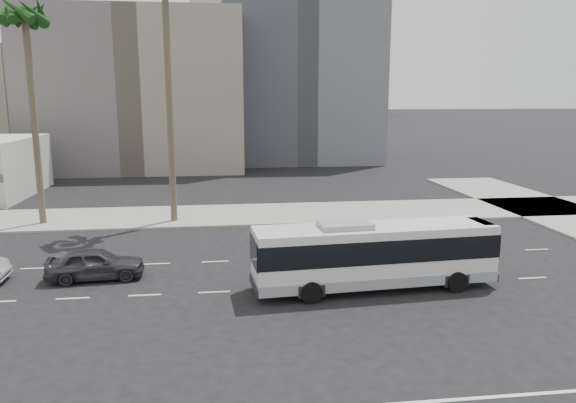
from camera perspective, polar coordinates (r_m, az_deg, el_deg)
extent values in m
plane|color=black|center=(24.32, -0.66, -9.32)|extent=(700.00, 700.00, 0.00)
cube|color=gray|center=(39.15, -3.25, -1.35)|extent=(120.00, 7.00, 0.15)
cube|color=slate|center=(68.31, -15.41, 11.11)|extent=(24.00, 18.00, 18.00)
cube|color=#4A4D55|center=(75.54, 0.91, 14.48)|extent=(20.00, 20.00, 26.00)
cube|color=beige|center=(272.99, -7.27, 13.80)|extent=(42.00, 42.00, 44.00)
cube|color=slate|center=(258.46, 3.62, 16.92)|extent=(26.00, 26.00, 70.00)
cube|color=slate|center=(292.62, 7.46, 15.18)|extent=(22.00, 22.00, 60.00)
cube|color=silver|center=(24.25, 9.18, -5.38)|extent=(10.91, 3.15, 2.41)
cube|color=black|center=(24.16, 9.20, -4.64)|extent=(10.98, 3.21, 1.02)
cube|color=gray|center=(24.57, 9.10, -7.77)|extent=(10.94, 3.19, 0.46)
cube|color=gray|center=(23.56, 6.02, -2.50)|extent=(2.33, 1.64, 0.28)
cube|color=#262628|center=(25.86, 20.19, -2.44)|extent=(0.68, 1.71, 0.28)
cylinder|color=black|center=(24.74, 17.62, -8.37)|extent=(0.93, 0.28, 0.93)
cylinder|color=black|center=(26.79, 15.50, -6.75)|extent=(0.93, 0.28, 0.93)
cylinder|color=black|center=(22.84, 2.21, -9.47)|extent=(0.93, 0.28, 0.93)
cylinder|color=black|center=(25.06, 1.32, -7.58)|extent=(0.93, 0.28, 0.93)
imported|color=#2F2F33|center=(26.97, -19.79, -6.24)|extent=(2.16, 4.58, 1.51)
cylinder|color=brown|center=(36.73, -12.50, 10.18)|extent=(0.44, 0.44, 16.16)
cylinder|color=brown|center=(38.86, -25.34, 7.37)|extent=(0.42, 0.42, 13.38)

